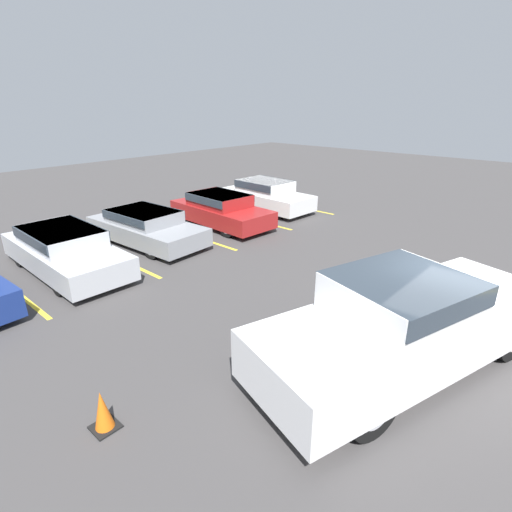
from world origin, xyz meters
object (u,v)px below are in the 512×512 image
object	(u,v)px
parked_sedan_e	(266,195)
pickup_truck	(409,320)
traffic_cone	(103,412)
parked_sedan_d	(221,209)
parked_sedan_b	(64,249)
parked_sedan_c	(146,226)

from	to	relation	value
parked_sedan_e	pickup_truck	bearing A→B (deg)	-33.73
traffic_cone	parked_sedan_d	bearing A→B (deg)	37.11
parked_sedan_b	parked_sedan_d	bearing A→B (deg)	90.77
pickup_truck	parked_sedan_b	bearing A→B (deg)	120.50
parked_sedan_b	parked_sedan_e	size ratio (longest dim) A/B	1.11
pickup_truck	parked_sedan_d	bearing A→B (deg)	83.54
parked_sedan_c	traffic_cone	distance (m)	8.48
parked_sedan_b	traffic_cone	size ratio (longest dim) A/B	7.37
parked_sedan_e	parked_sedan_c	bearing A→B (deg)	-88.35
parked_sedan_e	parked_sedan_d	bearing A→B (deg)	-82.37
parked_sedan_c	parked_sedan_d	bearing A→B (deg)	80.17
parked_sedan_d	parked_sedan_e	size ratio (longest dim) A/B	1.01
pickup_truck	parked_sedan_b	distance (m)	9.27
parked_sedan_b	traffic_cone	bearing A→B (deg)	-18.89
parked_sedan_c	traffic_cone	size ratio (longest dim) A/B	6.99
parked_sedan_b	parked_sedan_c	bearing A→B (deg)	97.73
parked_sedan_d	traffic_cone	distance (m)	10.48
pickup_truck	parked_sedan_e	world-z (taller)	pickup_truck
parked_sedan_b	traffic_cone	world-z (taller)	parked_sedan_b
parked_sedan_e	traffic_cone	size ratio (longest dim) A/B	6.63
pickup_truck	parked_sedan_c	world-z (taller)	pickup_truck
parked_sedan_b	traffic_cone	distance (m)	6.76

